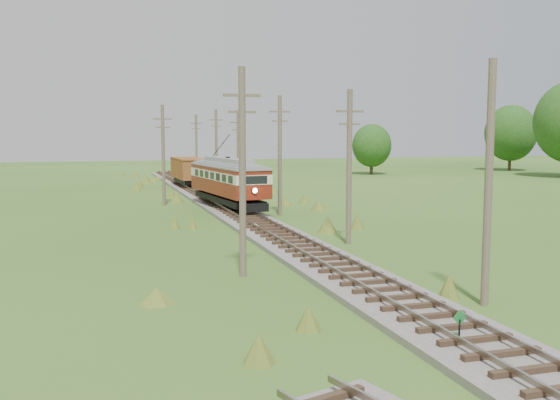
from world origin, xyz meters
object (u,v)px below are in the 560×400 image
object	(u,v)px
switch_marker	(459,325)
gravel_pile	(252,191)
gondola	(189,170)
streetcar	(228,179)

from	to	relation	value
switch_marker	gravel_pile	size ratio (longest dim) A/B	0.34
switch_marker	gondola	world-z (taller)	gondola
switch_marker	streetcar	world-z (taller)	streetcar
gravel_pile	gondola	bearing A→B (deg)	115.96
streetcar	gravel_pile	xyz separation A→B (m)	(4.81, 11.24, -2.08)
streetcar	gravel_pile	distance (m)	12.40
switch_marker	gravel_pile	xyz separation A→B (m)	(5.01, 44.47, -0.12)
gondola	gravel_pile	world-z (taller)	gondola
switch_marker	gravel_pile	distance (m)	44.76
switch_marker	gondola	distance (m)	54.38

